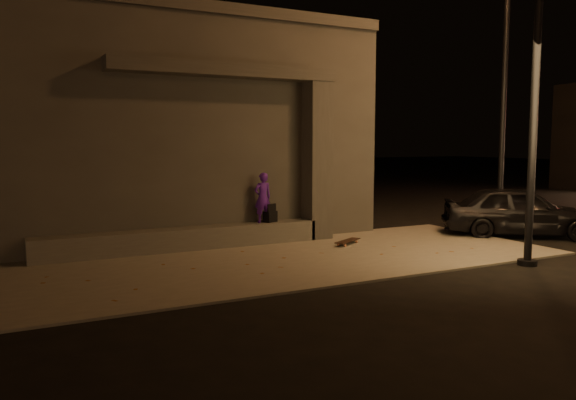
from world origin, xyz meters
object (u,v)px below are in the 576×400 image
column (317,161)px  car_a (520,211)px  backpack (270,216)px  skateboarder (263,198)px  street_lamp_0 (538,24)px  skateboard (348,241)px

column → car_a: bearing=-21.7°
column → backpack: (-1.20, -0.00, -1.21)m
skateboarder → street_lamp_0: 6.38m
street_lamp_0 → skateboarder: bearing=129.7°
column → skateboarder: 1.60m
skateboarder → backpack: 0.45m
car_a → column: bearing=104.7°
backpack → street_lamp_0: 6.51m
column → car_a: column is taller
skateboarder → street_lamp_0: bearing=127.7°
street_lamp_0 → car_a: 5.10m
backpack → skateboard: size_ratio=0.51×
skateboarder → car_a: (6.00, -1.84, -0.44)m
skateboarder → skateboard: size_ratio=1.35×
column → car_a: (4.61, -1.84, -1.23)m
backpack → skateboard: bearing=-62.1°
column → skateboarder: (-1.38, 0.00, -0.79)m
column → car_a: size_ratio=1.00×
column → street_lamp_0: 5.33m
street_lamp_0 → backpack: bearing=128.2°
backpack → column: bearing=-23.9°
skateboard → car_a: car_a is taller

